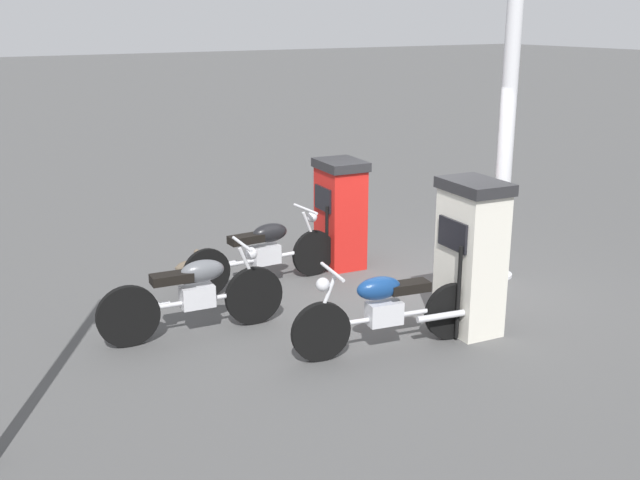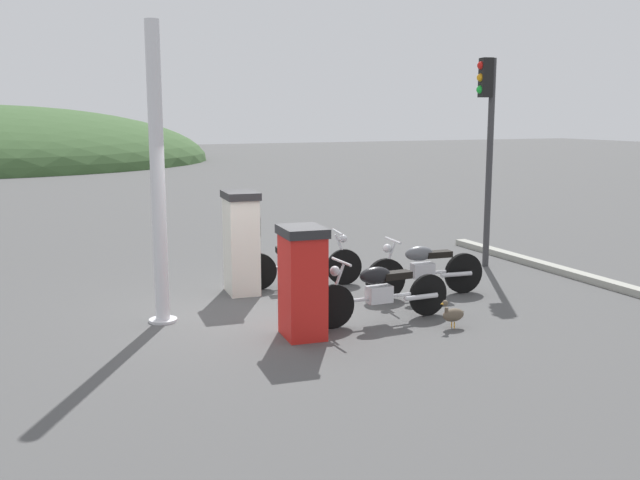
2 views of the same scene
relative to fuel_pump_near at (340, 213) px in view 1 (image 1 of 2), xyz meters
The scene contains 8 objects.
ground_plane 1.52m from the fuel_pump_near, 98.42° to the left, with size 120.00×120.00×0.00m, color #4C4C4C.
fuel_pump_near is the anchor object (origin of this frame).
fuel_pump_far 2.62m from the fuel_pump_near, 90.01° to the left, with size 0.63×0.81×1.69m.
motorcycle_near_pump 1.30m from the fuel_pump_near, ahead, with size 2.16×0.56×0.95m.
motorcycle_far_pump 2.83m from the fuel_pump_near, 67.24° to the left, with size 2.10×0.68×0.95m.
motorcycle_extra 2.89m from the fuel_pump_near, 24.55° to the left, with size 2.07×0.56×0.97m.
wandering_duck 2.17m from the fuel_pump_near, 13.28° to the right, with size 0.41×0.17×0.41m.
canopy_support_pole 2.48m from the fuel_pump_near, 136.96° to the left, with size 0.40×0.40×4.17m.
Camera 1 is at (5.65, 7.22, 3.37)m, focal length 43.01 mm.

